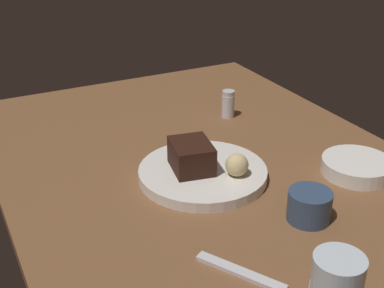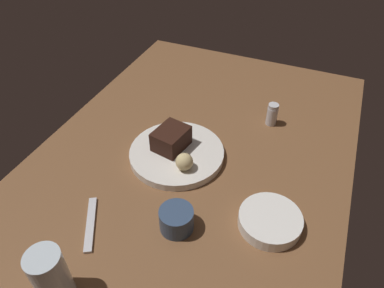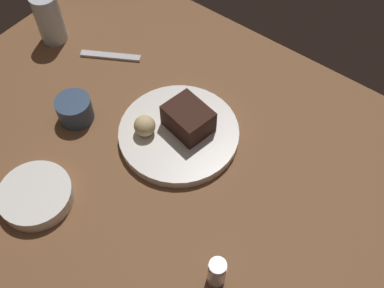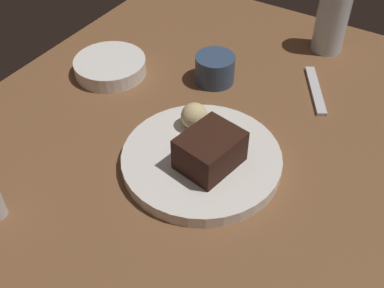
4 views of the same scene
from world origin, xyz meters
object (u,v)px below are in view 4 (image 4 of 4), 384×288
Objects in this scene: chocolate_cake_slice at (210,150)px; coffee_cup at (215,69)px; bread_roll at (194,116)px; dessert_plate at (202,159)px; dessert_spoon at (315,90)px; water_glass at (331,22)px; side_bowl at (110,66)px.

coffee_cup is (-22.40, -11.84, -2.23)cm from chocolate_cake_slice.
bread_roll is (-6.35, -6.72, -0.57)cm from chocolate_cake_slice.
dessert_spoon is (-28.50, 8.66, -0.73)cm from dessert_plate.
water_glass is at bearing 147.38° from coffee_cup.
dessert_plate is 23.58cm from coffee_cup.
coffee_cup reaches higher than side_bowl.
water_glass is at bearing 173.66° from dessert_plate.
bread_roll reaches higher than side_bowl.
dessert_spoon is at bearing 13.20° from water_glass.
water_glass reaches higher than side_bowl.
water_glass is 17.43cm from dessert_spoon.
chocolate_cake_slice is 2.07× the size of bread_roll.
dessert_plate is 1.73× the size of dessert_spoon.
water_glass is at bearing 176.36° from chocolate_cake_slice.
dessert_plate is at bearing -6.34° from water_glass.
coffee_cup is at bearing -32.62° from water_glass.
dessert_spoon is (-15.87, 37.73, -1.18)cm from side_bowl.
chocolate_cake_slice is 34.16cm from side_bowl.
water_glass reaches higher than dessert_spoon.
side_bowl is (-13.65, -31.12, -3.48)cm from chocolate_cake_slice.
coffee_cup is at bearing -99.04° from dessert_spoon.
chocolate_cake_slice is 45.53cm from water_glass.
side_bowl is 40.95cm from dessert_spoon.
dessert_plate is 3.34× the size of coffee_cup.
bread_roll is at bearing 73.33° from side_bowl.
dessert_plate is 2.75× the size of chocolate_cake_slice.
water_glass is 27.57cm from coffee_cup.
chocolate_cake_slice is 9.26cm from bread_roll.
water_glass is 46.79cm from side_bowl.
dessert_plate is at bearing 66.50° from side_bowl.
water_glass reaches higher than bread_roll.
dessert_plate is 7.84cm from bread_roll.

